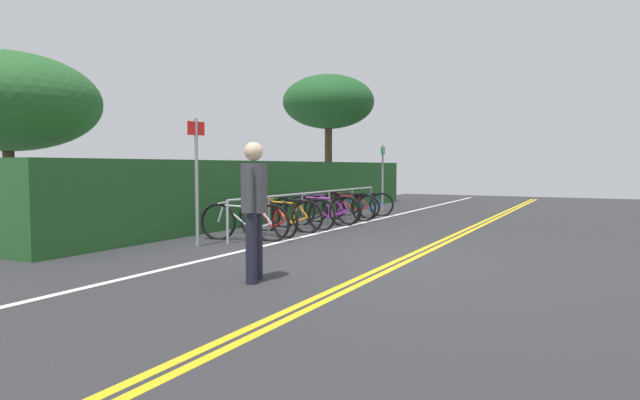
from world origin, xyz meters
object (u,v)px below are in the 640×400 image
object	(u,v)px
bicycle_5	(332,209)
sign_post_near	(197,170)
bicycle_4	(322,211)
sign_post_far	(383,171)
tree_near_left	(7,102)
bicycle_0	(245,222)
bicycle_3	(302,213)
bicycle_1	(267,218)
pedestrian	(254,201)
bicycle_2	(286,216)
bike_rack	(316,200)
bicycle_6	(348,206)
bicycle_7	(351,206)
bicycle_8	(365,204)
tree_mid	(328,103)

from	to	relation	value
bicycle_5	sign_post_near	xyz separation A→B (m)	(-4.75, 0.35, 1.03)
bicycle_4	bicycle_5	size ratio (longest dim) A/B	1.04
sign_post_far	tree_near_left	xyz separation A→B (m)	(-9.80, 3.84, 1.37)
bicycle_0	bicycle_3	bearing A→B (deg)	-0.54
bicycle_4	sign_post_far	xyz separation A→B (m)	(4.62, 0.22, 0.91)
bicycle_1	pedestrian	world-z (taller)	pedestrian
bicycle_2	sign_post_near	size ratio (longest dim) A/B	0.75
bike_rack	pedestrian	world-z (taller)	pedestrian
bicycle_4	bicycle_6	xyz separation A→B (m)	(1.51, 0.00, 0.01)
bicycle_0	sign_post_far	bearing A→B (deg)	0.81
bicycle_7	pedestrian	world-z (taller)	pedestrian
bicycle_0	bicycle_4	size ratio (longest dim) A/B	1.04
bicycle_1	bicycle_5	xyz separation A→B (m)	(2.93, -0.05, -0.02)
bicycle_7	bicycle_0	bearing A→B (deg)	-178.48
bicycle_3	tree_near_left	size ratio (longest dim) A/B	0.50
bicycle_5	sign_post_far	distance (m)	4.06
bicycle_0	bicycle_7	bearing A→B (deg)	1.52
tree_near_left	bicycle_2	bearing A→B (deg)	-46.81
bicycle_8	bike_rack	bearing A→B (deg)	179.52
bicycle_2	sign_post_far	distance (m)	6.17
bicycle_0	bicycle_5	distance (m)	3.73
bicycle_6	sign_post_near	distance (m)	5.70
pedestrian	sign_post_near	distance (m)	3.33
bicycle_8	bicycle_0	bearing A→B (deg)	-179.93
bicycle_0	bicycle_7	distance (m)	5.30
tree_near_left	bicycle_3	bearing A→B (deg)	-42.35
bicycle_3	bicycle_8	xyz separation A→B (m)	(3.74, 0.03, -0.02)
bicycle_4	bicycle_8	size ratio (longest dim) A/B	1.08
bicycle_4	tree_near_left	xyz separation A→B (m)	(-5.18, 4.06, 2.28)
bicycle_1	tree_mid	xyz separation A→B (m)	(9.32, 3.26, 3.49)
bicycle_7	bicycle_3	bearing A→B (deg)	-176.97
sign_post_near	bicycle_0	bearing A→B (deg)	-16.33
bicycle_5	bicycle_7	bearing A→B (deg)	6.90
bike_rack	bicycle_0	world-z (taller)	bike_rack
bicycle_7	pedestrian	size ratio (longest dim) A/B	1.01
pedestrian	tree_near_left	size ratio (longest dim) A/B	0.48
bicycle_3	bike_rack	bearing A→B (deg)	3.88
pedestrian	sign_post_near	bearing A→B (deg)	52.12
bicycle_8	bicycle_6	bearing A→B (deg)	-175.31
bike_rack	bicycle_6	xyz separation A→B (m)	(1.55, -0.14, -0.24)
tree_mid	bicycle_5	bearing A→B (deg)	-152.65
bike_rack	bicycle_6	world-z (taller)	bike_rack
bicycle_3	bicycle_8	world-z (taller)	bicycle_3
bicycle_1	sign_post_near	distance (m)	2.11
sign_post_near	tree_near_left	bearing A→B (deg)	106.72
bicycle_4	tree_near_left	world-z (taller)	tree_near_left
bicycle_0	bicycle_3	size ratio (longest dim) A/B	1.00
bicycle_7	sign_post_near	size ratio (longest dim) A/B	0.77
bike_rack	bicycle_3	distance (m)	0.82
bike_rack	bicycle_5	bearing A→B (deg)	-6.51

